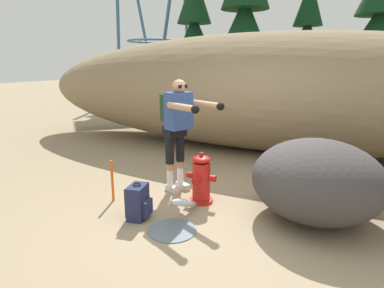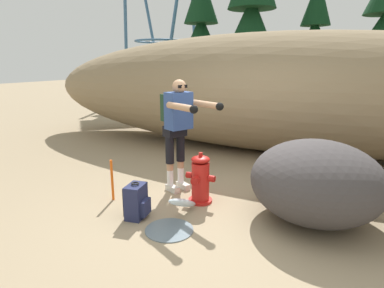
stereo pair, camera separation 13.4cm
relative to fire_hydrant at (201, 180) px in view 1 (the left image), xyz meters
name	(u,v)px [view 1 (the left image)]	position (x,y,z in m)	size (l,w,h in m)	color
ground_plane	(215,213)	(0.30, -0.23, -0.35)	(56.00, 56.00, 0.04)	#998466
dirt_embankment	(271,92)	(0.30, 3.36, 0.95)	(12.10, 3.20, 2.57)	#897556
fire_hydrant	(201,180)	(0.00, 0.00, 0.00)	(0.43, 0.38, 0.73)	red
hydrant_water_jet	(181,211)	(0.00, -0.65, -0.19)	(0.57, 1.04, 0.43)	silver
utility_worker	(178,122)	(-0.47, 0.24, 0.75)	(1.04, 0.79, 1.70)	beige
spare_backpack	(138,202)	(-0.54, -0.78, -0.12)	(0.32, 0.33, 0.47)	#23284C
boulder_large	(317,180)	(1.50, 0.12, 0.18)	(1.54, 1.60, 1.02)	#3F3B3B
pine_tree_far_left	(194,32)	(-4.45, 10.02, 2.90)	(2.36, 2.36, 5.81)	#47331E
pine_tree_left	(244,22)	(-1.96, 9.29, 3.16)	(2.92, 2.92, 6.71)	#47331E
pine_tree_center	(307,34)	(0.29, 10.67, 2.71)	(1.81, 1.81, 5.24)	#47331E
pine_tree_right	(379,26)	(2.74, 9.13, 2.80)	(2.53, 2.53, 5.46)	#47331E
survey_stake	(112,181)	(-1.16, -0.48, -0.03)	(0.04, 0.04, 0.60)	#E55914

